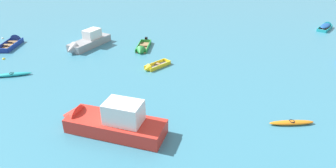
{
  "coord_description": "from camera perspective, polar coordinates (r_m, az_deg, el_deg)",
  "views": [
    {
      "loc": [
        -2.53,
        0.28,
        11.64
      ],
      "look_at": [
        0.0,
        22.05,
        0.15
      ],
      "focal_mm": 30.92,
      "sensor_mm": 36.0,
      "label": 1
    }
  ],
  "objects": [
    {
      "name": "rowboat_green_back_row_left",
      "position": [
        32.38,
        -5.15,
        6.84
      ],
      "size": [
        2.02,
        4.31,
        1.12
      ],
      "color": "#99754C",
      "rests_on": "ground_plane"
    },
    {
      "name": "rowboat_turquoise_outer_right",
      "position": [
        45.74,
        28.71,
        9.97
      ],
      "size": [
        3.54,
        3.48,
        1.1
      ],
      "color": "#99754C",
      "rests_on": "ground_plane"
    },
    {
      "name": "kayak_turquoise_far_left",
      "position": [
        30.02,
        -28.4,
        1.65
      ],
      "size": [
        3.4,
        0.92,
        0.32
      ],
      "color": "teal",
      "rests_on": "ground_plane"
    },
    {
      "name": "kayak_orange_cluster_outer",
      "position": [
        21.63,
        23.19,
        -7.01
      ],
      "size": [
        3.11,
        0.68,
        0.29
      ],
      "color": "orange",
      "rests_on": "ground_plane"
    },
    {
      "name": "motor_launch_grey_back_row_right",
      "position": [
        34.47,
        -15.69,
        7.95
      ],
      "size": [
        4.88,
        5.85,
        2.14
      ],
      "color": "gray",
      "rests_on": "ground_plane"
    },
    {
      "name": "motor_launch_red_center",
      "position": [
        19.35,
        -11.63,
        -7.19
      ],
      "size": [
        7.45,
        4.8,
        2.76
      ],
      "color": "red",
      "rests_on": "ground_plane"
    },
    {
      "name": "rowboat_yellow_cluster_inner",
      "position": [
        27.86,
        -3.19,
        3.28
      ],
      "size": [
        2.96,
        2.6,
        0.87
      ],
      "color": "gray",
      "rests_on": "ground_plane"
    },
    {
      "name": "rowboat_deep_blue_foreground_center",
      "position": [
        38.95,
        -28.03,
        7.36
      ],
      "size": [
        1.93,
        4.48,
        1.36
      ],
      "color": "#99754C",
      "rests_on": "ground_plane"
    },
    {
      "name": "mooring_buoy_far_field",
      "position": [
        34.6,
        -29.62,
        4.28
      ],
      "size": [
        0.3,
        0.3,
        0.3
      ],
      "primitive_type": "sphere",
      "color": "yellow",
      "rests_on": "ground_plane"
    },
    {
      "name": "mooring_buoy_between_boats_left",
      "position": [
        41.63,
        -29.81,
        7.76
      ],
      "size": [
        0.29,
        0.29,
        0.29
      ],
      "primitive_type": "sphere",
      "color": "silver",
      "rests_on": "ground_plane"
    }
  ]
}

